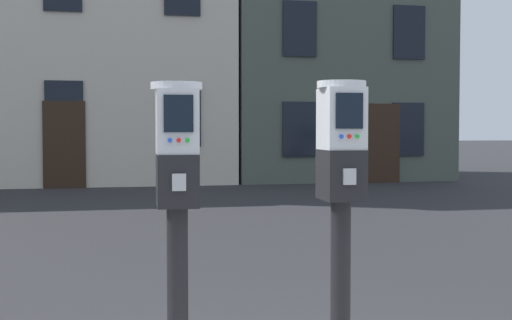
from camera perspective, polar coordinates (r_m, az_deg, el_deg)
parking_meter_near_kerb at (r=3.00m, az=-6.35°, el=-2.51°), size 0.23×0.26×1.47m
parking_meter_twin_adjacent at (r=3.17m, az=6.84°, el=-2.05°), size 0.23×0.26×1.48m
townhouse_brownstone at (r=21.79m, az=5.36°, el=12.38°), size 6.08×5.56×10.33m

